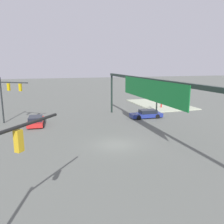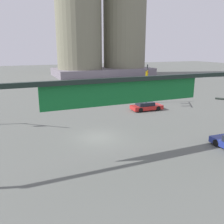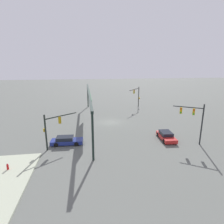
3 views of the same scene
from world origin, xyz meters
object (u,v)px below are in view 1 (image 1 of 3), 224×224
Objects in this scene: traffic_signal_cross_street at (154,94)px; fire_hydrant_on_curb at (161,105)px; sedan_car_waiting_far at (147,114)px; sedan_car_approaching at (36,121)px; traffic_signal_opposite_side at (8,93)px.

fire_hydrant_on_curb is (5.31, -4.23, -2.83)m from traffic_signal_cross_street.
traffic_signal_cross_street reaches higher than sedan_car_waiting_far.
traffic_signal_cross_street reaches higher than sedan_car_approaching.
traffic_signal_opposite_side is 19.14m from sedan_car_waiting_far.
traffic_signal_opposite_side is 20.36m from traffic_signal_cross_street.
traffic_signal_opposite_side is 25.12m from fire_hydrant_on_curb.
sedan_car_waiting_far is at bearing -88.11° from sedan_car_approaching.
sedan_car_approaching is 22.13m from fire_hydrant_on_curb.
traffic_signal_cross_street is 7.35m from fire_hydrant_on_curb.
fire_hydrant_on_curb is at bearing 42.72° from traffic_signal_opposite_side.
sedan_car_approaching is at bearing 2.74° from traffic_signal_opposite_side.
sedan_car_approaching is 0.96× the size of sedan_car_waiting_far.
traffic_signal_opposite_side reaches higher than traffic_signal_cross_street.
sedan_car_waiting_far is at bearing 137.00° from fire_hydrant_on_curb.
sedan_car_approaching is at bearing 1.08° from sedan_car_waiting_far.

